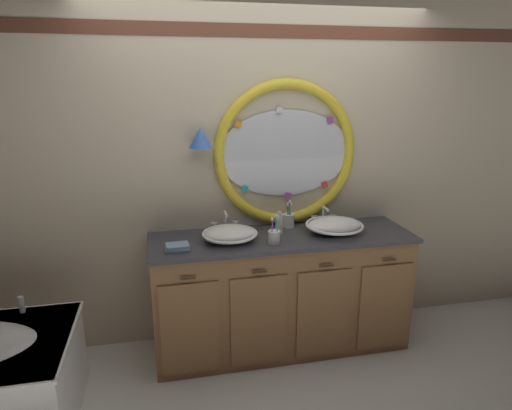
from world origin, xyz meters
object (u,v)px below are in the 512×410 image
at_px(toothbrush_holder_left, 274,236).
at_px(toothbrush_holder_right, 289,219).
at_px(soap_dispenser, 279,223).
at_px(sink_basin_left, 230,234).
at_px(folded_hand_towel, 177,247).
at_px(sink_basin_right, 334,225).

bearing_deg(toothbrush_holder_left, toothbrush_holder_right, 57.92).
distance_m(toothbrush_holder_left, toothbrush_holder_right, 0.37).
xyz_separation_m(toothbrush_holder_left, soap_dispenser, (0.09, 0.19, 0.02)).
distance_m(sink_basin_left, folded_hand_towel, 0.38).
xyz_separation_m(sink_basin_left, folded_hand_towel, (-0.37, -0.10, -0.03)).
relative_size(sink_basin_right, soap_dispenser, 2.49).
xyz_separation_m(toothbrush_holder_right, soap_dispenser, (-0.11, -0.12, 0.02)).
height_order(sink_basin_right, toothbrush_holder_right, toothbrush_holder_right).
bearing_deg(toothbrush_holder_left, folded_hand_towel, 179.35).
bearing_deg(toothbrush_holder_right, soap_dispenser, -131.84).
height_order(sink_basin_left, folded_hand_towel, sink_basin_left).
distance_m(sink_basin_right, toothbrush_holder_left, 0.50).
distance_m(sink_basin_left, toothbrush_holder_left, 0.31).
distance_m(sink_basin_left, toothbrush_holder_right, 0.53).
distance_m(sink_basin_right, folded_hand_towel, 1.15).
relative_size(toothbrush_holder_right, folded_hand_towel, 1.35).
distance_m(sink_basin_right, soap_dispenser, 0.41).
bearing_deg(toothbrush_holder_right, folded_hand_towel, -160.30).
bearing_deg(sink_basin_left, toothbrush_holder_right, 22.92).
xyz_separation_m(toothbrush_holder_left, folded_hand_towel, (-0.66, 0.01, -0.03)).
bearing_deg(sink_basin_left, toothbrush_holder_left, -20.14).
height_order(sink_basin_right, soap_dispenser, soap_dispenser).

